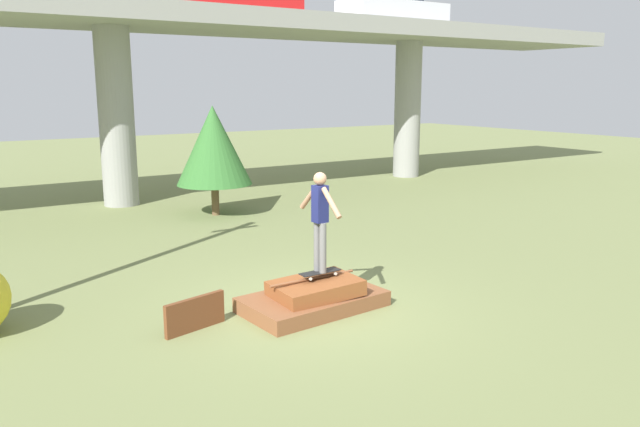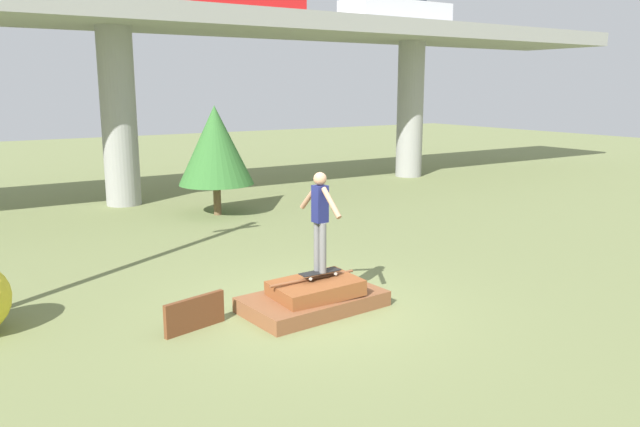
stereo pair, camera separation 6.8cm
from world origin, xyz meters
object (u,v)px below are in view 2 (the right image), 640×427
Objects in this scene: skateboard at (320,272)px; car_on_overpass_right at (395,7)px; skater at (320,214)px; tree_behind_left at (215,145)px.

skateboard is 0.17× the size of car_on_overpass_right.
car_on_overpass_right is (10.75, 11.26, 5.18)m from skater.
skateboard is at bearing 161.57° from skater.
tree_behind_left is at bearing -162.41° from car_on_overpass_right.
skater is at bearing -18.43° from skateboard.
skater is 16.40m from car_on_overpass_right.
skateboard is 1.02m from skater.
car_on_overpass_right is at bearing 46.32° from skateboard.
skater is at bearing -101.86° from tree_behind_left.
car_on_overpass_right is 1.35× the size of tree_behind_left.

